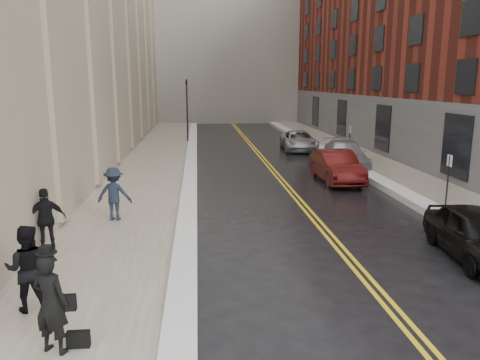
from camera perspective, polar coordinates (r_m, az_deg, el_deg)
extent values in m
plane|color=black|center=(10.42, 5.46, -16.71)|extent=(160.00, 160.00, 0.00)
cube|color=gray|center=(25.61, -11.21, 0.61)|extent=(4.00, 64.00, 0.15)
cube|color=gray|center=(27.65, 17.84, 1.08)|extent=(3.00, 64.00, 0.15)
cube|color=gold|center=(25.81, 4.17, 0.73)|extent=(0.12, 64.00, 0.01)
cube|color=gold|center=(25.85, 4.69, 0.74)|extent=(0.12, 64.00, 0.01)
cube|color=white|center=(25.46, -6.06, 0.83)|extent=(0.70, 60.80, 0.26)
cube|color=white|center=(26.97, 14.23, 1.19)|extent=(0.85, 60.80, 0.30)
cube|color=maroon|center=(37.56, 26.96, 16.79)|extent=(14.00, 50.00, 18.00)
cylinder|color=black|center=(39.07, -6.46, 8.31)|extent=(0.12, 0.12, 5.20)
imported|color=black|center=(39.00, -6.53, 11.24)|extent=(0.18, 0.15, 0.90)
cylinder|color=black|center=(19.93, 23.97, -0.39)|extent=(0.06, 0.06, 2.20)
cube|color=white|center=(19.77, 24.19, 2.16)|extent=(0.02, 0.35, 0.45)
cylinder|color=black|center=(30.80, 13.20, 4.33)|extent=(0.06, 0.06, 2.20)
cube|color=white|center=(30.70, 13.27, 5.99)|extent=(0.02, 0.35, 0.45)
imported|color=black|center=(15.01, 26.88, -5.87)|extent=(2.14, 4.46, 1.47)
imported|color=#4D0E0D|center=(24.15, 11.68, 1.65)|extent=(1.71, 4.82, 1.59)
imported|color=#A8AAB0|center=(28.08, 12.67, 3.00)|extent=(2.85, 5.66, 1.58)
imported|color=#AAAEB3|center=(34.99, 7.18, 4.78)|extent=(2.67, 5.26, 1.43)
imported|color=black|center=(9.28, -22.06, -13.76)|extent=(0.81, 0.69, 1.90)
imported|color=black|center=(11.07, -24.48, -9.76)|extent=(0.99, 0.81, 1.90)
imported|color=black|center=(17.14, -15.09, -1.63)|extent=(1.30, 0.85, 1.90)
imported|color=black|center=(14.75, -22.53, -4.43)|extent=(1.17, 0.79, 1.84)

